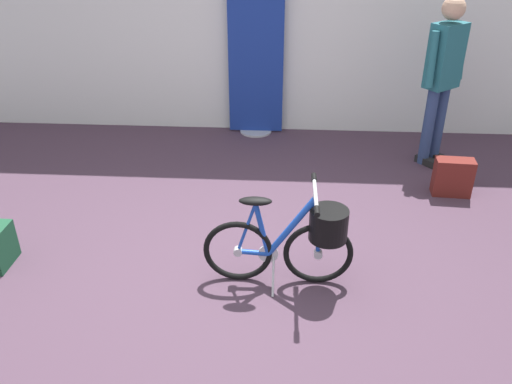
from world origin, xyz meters
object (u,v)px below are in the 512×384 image
at_px(visitor_near_wall, 443,73).
at_px(handbag_on_floor, 453,177).
at_px(folding_bike_foreground, 297,238).
at_px(floor_banner_stand, 256,71).

xyz_separation_m(visitor_near_wall, handbag_on_floor, (0.05, -0.70, -0.75)).
xyz_separation_m(folding_bike_foreground, handbag_on_floor, (1.41, 1.36, -0.19)).
xyz_separation_m(folding_bike_foreground, visitor_near_wall, (1.37, 2.05, 0.56)).
relative_size(floor_banner_stand, visitor_near_wall, 0.99).
bearing_deg(visitor_near_wall, floor_banner_stand, 160.00).
bearing_deg(folding_bike_foreground, floor_banner_stand, 99.42).
xyz_separation_m(floor_banner_stand, visitor_near_wall, (1.82, -0.66, 0.21)).
bearing_deg(handbag_on_floor, folding_bike_foreground, -136.21).
xyz_separation_m(floor_banner_stand, handbag_on_floor, (1.87, -1.36, -0.54)).
bearing_deg(visitor_near_wall, handbag_on_floor, -86.22).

